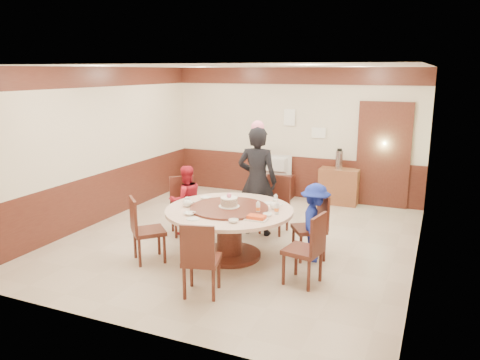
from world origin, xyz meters
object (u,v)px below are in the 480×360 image
at_px(banquet_table, 229,223).
at_px(shrimp_platter, 256,218).
at_px(side_cabinet, 339,186).
at_px(person_standing, 257,181).
at_px(thermos, 339,160).
at_px(television, 274,165).
at_px(person_blue, 315,223).
at_px(person_red, 186,200).
at_px(birthday_cake, 229,202).
at_px(tv_stand, 274,186).

bearing_deg(banquet_table, shrimp_platter, -30.32).
relative_size(shrimp_platter, side_cabinet, 0.38).
relative_size(person_standing, thermos, 4.87).
bearing_deg(television, person_blue, 107.16).
height_order(person_red, person_blue, person_red).
height_order(shrimp_platter, television, television).
relative_size(person_standing, person_red, 1.55).
bearing_deg(thermos, person_standing, -110.26).
xyz_separation_m(person_red, birthday_cake, (1.09, -0.61, 0.25)).
distance_m(banquet_table, television, 3.53).
distance_m(banquet_table, thermos, 3.65).
xyz_separation_m(tv_stand, side_cabinet, (1.43, 0.03, 0.12)).
bearing_deg(tv_stand, banquet_table, -81.51).
relative_size(person_red, side_cabinet, 1.49).
xyz_separation_m(side_cabinet, thermos, (-0.02, 0.00, 0.56)).
distance_m(banquet_table, person_standing, 1.19).
height_order(shrimp_platter, side_cabinet, shrimp_platter).
height_order(birthday_cake, shrimp_platter, birthday_cake).
bearing_deg(tv_stand, person_blue, -61.07).
height_order(banquet_table, person_standing, person_standing).
distance_m(person_blue, television, 3.55).
xyz_separation_m(person_red, television, (0.58, 2.85, 0.12)).
relative_size(birthday_cake, side_cabinet, 0.39).
height_order(person_blue, tv_stand, person_blue).
relative_size(birthday_cake, television, 0.41).
height_order(person_red, tv_stand, person_red).
xyz_separation_m(banquet_table, person_blue, (1.20, 0.38, 0.05)).
distance_m(person_blue, shrimp_platter, 0.97).
distance_m(banquet_table, person_red, 1.27).
bearing_deg(tv_stand, thermos, 1.22).
relative_size(person_red, birthday_cake, 3.85).
height_order(person_standing, person_red, person_standing).
xyz_separation_m(banquet_table, thermos, (0.89, 3.51, 0.41)).
bearing_deg(birthday_cake, television, 98.38).
distance_m(banquet_table, side_cabinet, 3.63).
bearing_deg(television, person_red, 66.82).
height_order(tv_stand, television, television).
bearing_deg(shrimp_platter, television, 105.80).
distance_m(banquet_table, shrimp_platter, 0.69).
bearing_deg(birthday_cake, tv_stand, 98.38).
xyz_separation_m(television, thermos, (1.41, 0.03, 0.22)).
bearing_deg(birthday_cake, person_blue, 16.74).
bearing_deg(banquet_table, person_red, 150.15).
height_order(birthday_cake, television, birthday_cake).
bearing_deg(person_red, shrimp_platter, 103.24).
height_order(banquet_table, shrimp_platter, shrimp_platter).
relative_size(side_cabinet, thermos, 2.11).
relative_size(person_blue, side_cabinet, 1.45).
xyz_separation_m(banquet_table, television, (-0.52, 3.48, 0.18)).
bearing_deg(person_red, birthday_cake, 103.77).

